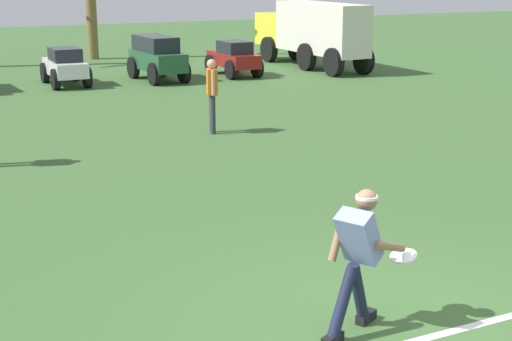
{
  "coord_description": "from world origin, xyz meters",
  "views": [
    {
      "loc": [
        -4.23,
        -5.79,
        3.5
      ],
      "look_at": [
        -0.14,
        3.07,
        0.9
      ],
      "focal_mm": 55.0,
      "sensor_mm": 36.0,
      "label": 1
    }
  ],
  "objects_px": {
    "parked_car_slot_d": "(65,66)",
    "parked_car_slot_e": "(157,57)",
    "frisbee_in_flight": "(403,256)",
    "parked_car_slot_f": "(234,58)",
    "box_truck": "(312,31)",
    "frisbee_thrower": "(358,254)",
    "teammate_midfield": "(212,89)"
  },
  "relations": [
    {
      "from": "frisbee_in_flight",
      "to": "parked_car_slot_f",
      "type": "xyz_separation_m",
      "value": [
        5.35,
        16.85,
        -0.08
      ]
    },
    {
      "from": "teammate_midfield",
      "to": "parked_car_slot_f",
      "type": "relative_size",
      "value": 0.7
    },
    {
      "from": "frisbee_in_flight",
      "to": "parked_car_slot_e",
      "type": "relative_size",
      "value": 0.14
    },
    {
      "from": "frisbee_thrower",
      "to": "parked_car_slot_f",
      "type": "height_order",
      "value": "frisbee_thrower"
    },
    {
      "from": "parked_car_slot_f",
      "to": "box_truck",
      "type": "height_order",
      "value": "box_truck"
    },
    {
      "from": "teammate_midfield",
      "to": "parked_car_slot_f",
      "type": "xyz_separation_m",
      "value": [
        3.82,
        7.8,
        -0.38
      ]
    },
    {
      "from": "parked_car_slot_d",
      "to": "frisbee_in_flight",
      "type": "bearing_deg",
      "value": -90.23
    },
    {
      "from": "frisbee_in_flight",
      "to": "frisbee_thrower",
      "type": "bearing_deg",
      "value": -172.38
    },
    {
      "from": "teammate_midfield",
      "to": "parked_car_slot_d",
      "type": "relative_size",
      "value": 0.7
    },
    {
      "from": "teammate_midfield",
      "to": "parked_car_slot_e",
      "type": "bearing_deg",
      "value": 80.57
    },
    {
      "from": "teammate_midfield",
      "to": "parked_car_slot_e",
      "type": "distance_m",
      "value": 7.92
    },
    {
      "from": "frisbee_thrower",
      "to": "parked_car_slot_f",
      "type": "bearing_deg",
      "value": 70.67
    },
    {
      "from": "teammate_midfield",
      "to": "box_truck",
      "type": "height_order",
      "value": "box_truck"
    },
    {
      "from": "frisbee_thrower",
      "to": "parked_car_slot_e",
      "type": "distance_m",
      "value": 17.28
    },
    {
      "from": "box_truck",
      "to": "frisbee_thrower",
      "type": "bearing_deg",
      "value": -117.44
    },
    {
      "from": "parked_car_slot_e",
      "to": "parked_car_slot_f",
      "type": "distance_m",
      "value": 2.53
    },
    {
      "from": "box_truck",
      "to": "parked_car_slot_f",
      "type": "bearing_deg",
      "value": -167.27
    },
    {
      "from": "parked_car_slot_f",
      "to": "box_truck",
      "type": "relative_size",
      "value": 0.38
    },
    {
      "from": "frisbee_thrower",
      "to": "parked_car_slot_e",
      "type": "bearing_deg",
      "value": 78.61
    },
    {
      "from": "parked_car_slot_d",
      "to": "parked_car_slot_e",
      "type": "height_order",
      "value": "parked_car_slot_e"
    },
    {
      "from": "box_truck",
      "to": "parked_car_slot_d",
      "type": "bearing_deg",
      "value": -176.33
    },
    {
      "from": "parked_car_slot_d",
      "to": "parked_car_slot_f",
      "type": "xyz_separation_m",
      "value": [
        5.28,
        -0.18,
        0.0
      ]
    },
    {
      "from": "teammate_midfield",
      "to": "box_truck",
      "type": "distance_m",
      "value": 11.07
    },
    {
      "from": "frisbee_thrower",
      "to": "parked_car_slot_d",
      "type": "bearing_deg",
      "value": 87.79
    },
    {
      "from": "parked_car_slot_d",
      "to": "parked_car_slot_e",
      "type": "xyz_separation_m",
      "value": [
        2.75,
        -0.17,
        0.16
      ]
    },
    {
      "from": "frisbee_in_flight",
      "to": "parked_car_slot_f",
      "type": "height_order",
      "value": "parked_car_slot_f"
    },
    {
      "from": "frisbee_in_flight",
      "to": "parked_car_slot_d",
      "type": "xyz_separation_m",
      "value": [
        0.07,
        17.04,
        -0.08
      ]
    },
    {
      "from": "frisbee_thrower",
      "to": "frisbee_in_flight",
      "type": "relative_size",
      "value": 4.09
    },
    {
      "from": "parked_car_slot_d",
      "to": "parked_car_slot_f",
      "type": "bearing_deg",
      "value": -2.01
    },
    {
      "from": "frisbee_in_flight",
      "to": "box_truck",
      "type": "relative_size",
      "value": 0.06
    },
    {
      "from": "parked_car_slot_e",
      "to": "box_truck",
      "type": "bearing_deg",
      "value": 7.1
    },
    {
      "from": "frisbee_thrower",
      "to": "parked_car_slot_d",
      "type": "distance_m",
      "value": 17.13
    }
  ]
}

